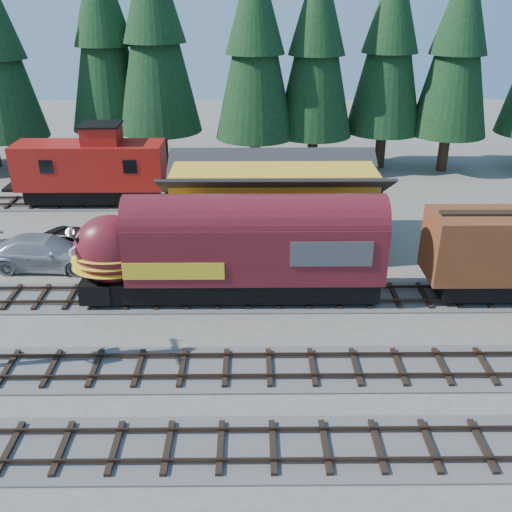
{
  "coord_description": "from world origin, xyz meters",
  "views": [
    {
      "loc": [
        -1.3,
        -21.31,
        14.42
      ],
      "look_at": [
        -1.09,
        4.0,
        2.38
      ],
      "focal_mm": 40.0,
      "sensor_mm": 36.0,
      "label": 1
    }
  ],
  "objects_px": {
    "depot": "(273,200)",
    "locomotive": "(222,255)",
    "caboose": "(92,168)",
    "pickup_truck_a": "(83,245)",
    "pickup_truck_b": "(45,252)"
  },
  "relations": [
    {
      "from": "depot",
      "to": "locomotive",
      "type": "bearing_deg",
      "value": -112.88
    },
    {
      "from": "locomotive",
      "to": "caboose",
      "type": "relative_size",
      "value": 1.48
    },
    {
      "from": "caboose",
      "to": "pickup_truck_a",
      "type": "height_order",
      "value": "caboose"
    },
    {
      "from": "locomotive",
      "to": "pickup_truck_a",
      "type": "distance_m",
      "value": 9.87
    },
    {
      "from": "depot",
      "to": "locomotive",
      "type": "distance_m",
      "value": 7.07
    },
    {
      "from": "pickup_truck_a",
      "to": "locomotive",
      "type": "bearing_deg",
      "value": -96.77
    },
    {
      "from": "caboose",
      "to": "pickup_truck_a",
      "type": "distance_m",
      "value": 9.37
    },
    {
      "from": "depot",
      "to": "locomotive",
      "type": "height_order",
      "value": "depot"
    },
    {
      "from": "depot",
      "to": "pickup_truck_a",
      "type": "height_order",
      "value": "depot"
    },
    {
      "from": "locomotive",
      "to": "caboose",
      "type": "xyz_separation_m",
      "value": [
        -9.92,
        14.0,
        0.21
      ]
    },
    {
      "from": "depot",
      "to": "caboose",
      "type": "distance_m",
      "value": 14.72
    },
    {
      "from": "pickup_truck_a",
      "to": "pickup_truck_b",
      "type": "distance_m",
      "value": 2.16
    },
    {
      "from": "pickup_truck_b",
      "to": "locomotive",
      "type": "bearing_deg",
      "value": -107.38
    },
    {
      "from": "caboose",
      "to": "pickup_truck_b",
      "type": "relative_size",
      "value": 1.64
    },
    {
      "from": "pickup_truck_a",
      "to": "depot",
      "type": "bearing_deg",
      "value": -58.28
    }
  ]
}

